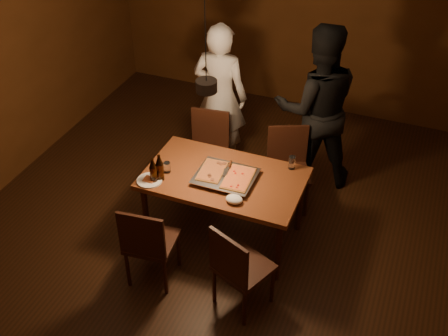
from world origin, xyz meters
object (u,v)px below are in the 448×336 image
at_px(diner_white, 220,96).
at_px(diner_dark, 316,107).
at_px(pizza_tray, 225,177).
at_px(chair_far_left, 208,143).
at_px(beer_bottle_a, 153,171).
at_px(chair_near_left, 147,239).
at_px(beer_bottle_b, 160,167).
at_px(chair_far_right, 288,160).
at_px(pendant_lamp, 206,85).
at_px(plate_slice, 149,180).
at_px(chair_near_right, 237,264).
at_px(dining_table, 224,183).

bearing_deg(diner_white, diner_dark, 179.87).
bearing_deg(pizza_tray, chair_far_left, 129.00).
bearing_deg(beer_bottle_a, chair_near_left, -70.61).
bearing_deg(chair_far_left, diner_dark, -161.65).
height_order(pizza_tray, beer_bottle_b, beer_bottle_b).
height_order(chair_far_left, pizza_tray, chair_far_left).
bearing_deg(diner_white, chair_far_right, 152.24).
height_order(beer_bottle_b, pendant_lamp, pendant_lamp).
bearing_deg(plate_slice, beer_bottle_b, 38.33).
relative_size(chair_near_left, diner_dark, 0.26).
height_order(beer_bottle_a, pendant_lamp, pendant_lamp).
relative_size(beer_bottle_a, diner_dark, 0.14).
bearing_deg(chair_far_right, chair_near_right, 67.23).
xyz_separation_m(chair_near_right, pendant_lamp, (-0.55, 0.69, 1.22)).
relative_size(pizza_tray, plate_slice, 2.30).
bearing_deg(beer_bottle_b, plate_slice, -141.67).
distance_m(chair_far_right, chair_near_left, 1.79).
xyz_separation_m(chair_far_left, chair_near_left, (0.09, -1.58, 0.00)).
bearing_deg(chair_near_left, beer_bottle_b, 97.70).
bearing_deg(chair_far_left, chair_near_left, 85.80).
distance_m(plate_slice, diner_white, 1.56).
bearing_deg(chair_near_right, diner_white, 138.69).
relative_size(plate_slice, diner_dark, 0.13).
bearing_deg(pizza_tray, beer_bottle_b, -152.79).
height_order(beer_bottle_a, plate_slice, beer_bottle_a).
xyz_separation_m(beer_bottle_a, plate_slice, (-0.04, -0.01, -0.12)).
relative_size(chair_far_right, beer_bottle_a, 2.14).
bearing_deg(chair_near_right, chair_far_left, 143.81).
relative_size(chair_far_right, pizza_tray, 1.01).
relative_size(beer_bottle_a, beer_bottle_b, 0.95).
relative_size(dining_table, chair_near_left, 3.09).
height_order(chair_near_right, plate_slice, chair_near_right).
height_order(chair_near_left, chair_near_right, same).
height_order(chair_near_left, pizza_tray, chair_near_left).
xyz_separation_m(chair_far_right, pendant_lamp, (-0.52, -0.88, 1.22)).
xyz_separation_m(pizza_tray, pendant_lamp, (-0.14, -0.09, 0.99)).
bearing_deg(chair_near_right, plate_slice, 178.32).
bearing_deg(plate_slice, pizza_tray, 23.84).
bearing_deg(chair_far_right, chair_near_left, 39.32).
distance_m(beer_bottle_b, plate_slice, 0.17).
xyz_separation_m(chair_near_right, beer_bottle_a, (-1.02, 0.50, 0.34)).
distance_m(dining_table, beer_bottle_b, 0.63).
bearing_deg(beer_bottle_a, chair_far_right, 47.36).
height_order(diner_white, diner_dark, diner_dark).
xyz_separation_m(chair_far_right, beer_bottle_a, (-0.99, -1.08, 0.34)).
xyz_separation_m(dining_table, beer_bottle_a, (-0.58, -0.31, 0.20)).
height_order(dining_table, chair_far_left, chair_far_left).
relative_size(chair_far_right, diner_dark, 0.30).
distance_m(beer_bottle_a, plate_slice, 0.13).
relative_size(dining_table, beer_bottle_a, 5.79).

